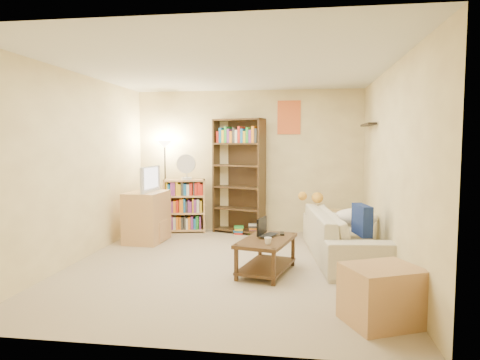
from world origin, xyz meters
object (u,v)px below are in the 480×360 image
at_px(sofa, 345,235).
at_px(mug, 268,241).
at_px(television, 146,179).
at_px(end_cabinet, 382,295).
at_px(tv_stand, 147,217).
at_px(tabby_cat, 315,197).
at_px(side_table, 328,225).
at_px(tall_bookshelf, 239,173).
at_px(short_bookshelf, 185,206).
at_px(laptop, 272,236).
at_px(coffee_table, 266,251).
at_px(desk_fan, 186,166).
at_px(floor_lamp, 165,159).

distance_m(sofa, mug, 1.48).
relative_size(television, end_cabinet, 1.16).
relative_size(tv_stand, television, 1.13).
relative_size(tabby_cat, television, 0.72).
xyz_separation_m(mug, side_table, (0.81, 2.17, -0.22)).
height_order(tall_bookshelf, short_bookshelf, tall_bookshelf).
xyz_separation_m(tabby_cat, laptop, (-0.56, -1.53, -0.30)).
bearing_deg(coffee_table, television, 159.19).
distance_m(tabby_cat, end_cabinet, 3.03).
height_order(tv_stand, television, television).
bearing_deg(tabby_cat, sofa, -64.56).
bearing_deg(mug, tv_stand, 141.09).
bearing_deg(tall_bookshelf, coffee_table, -55.59).
xyz_separation_m(laptop, end_cabinet, (1.05, -1.42, -0.18)).
height_order(tabby_cat, tv_stand, tabby_cat).
bearing_deg(coffee_table, laptop, 73.59).
xyz_separation_m(tv_stand, end_cabinet, (3.14, -2.71, -0.15)).
height_order(television, side_table, television).
xyz_separation_m(tv_stand, tall_bookshelf, (1.36, 0.87, 0.65)).
bearing_deg(tabby_cat, coffee_table, -110.87).
height_order(desk_fan, side_table, desk_fan).
bearing_deg(short_bookshelf, sofa, -39.84).
height_order(coffee_table, floor_lamp, floor_lamp).
relative_size(tv_stand, tall_bookshelf, 0.40).
xyz_separation_m(laptop, mug, (-0.02, -0.39, 0.03)).
relative_size(tv_stand, desk_fan, 1.80).
relative_size(sofa, desk_fan, 5.14).
xyz_separation_m(sofa, coffee_table, (-1.01, -0.83, -0.05)).
height_order(floor_lamp, side_table, floor_lamp).
xyz_separation_m(sofa, floor_lamp, (-3.01, 1.44, 0.97)).
relative_size(laptop, side_table, 0.78).
bearing_deg(desk_fan, sofa, -27.29).
relative_size(sofa, laptop, 5.97).
relative_size(coffee_table, television, 1.48).
distance_m(tall_bookshelf, short_bookshelf, 1.13).
relative_size(tabby_cat, tv_stand, 0.64).
height_order(tabby_cat, television, television).
height_order(tabby_cat, end_cabinet, tabby_cat).
height_order(laptop, side_table, side_table).
bearing_deg(side_table, television, -170.09).
distance_m(tabby_cat, floor_lamp, 2.76).
xyz_separation_m(laptop, tall_bookshelf, (-0.73, 2.16, 0.62)).
height_order(tabby_cat, laptop, tabby_cat).
bearing_deg(short_bookshelf, side_table, -19.49).
distance_m(mug, end_cabinet, 1.51).
distance_m(laptop, mug, 0.39).
bearing_deg(mug, television, 141.09).
bearing_deg(side_table, end_cabinet, -85.16).
height_order(tall_bookshelf, desk_fan, tall_bookshelf).
xyz_separation_m(short_bookshelf, side_table, (2.48, -0.32, -0.22)).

